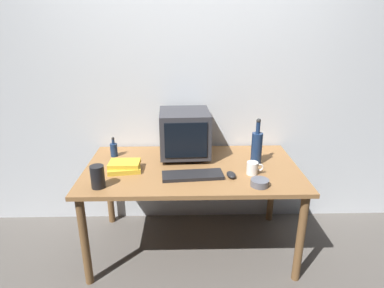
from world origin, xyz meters
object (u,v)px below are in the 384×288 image
object	(u,v)px
crt_monitor	(185,133)
book_stack	(124,166)
bottle_short	(114,149)
metal_canister	(98,177)
cd_spindle	(260,183)
bottle_tall	(257,147)
keyboard	(193,175)
computer_mouse	(231,175)
mug	(253,168)

from	to	relation	value
crt_monitor	book_stack	size ratio (longest dim) A/B	1.61
bottle_short	metal_canister	world-z (taller)	bottle_short
bottle_short	cd_spindle	distance (m)	1.18
bottle_tall	metal_canister	bearing A→B (deg)	-161.81
bottle_tall	cd_spindle	bearing A→B (deg)	-97.73
crt_monitor	keyboard	xyz separation A→B (m)	(0.06, -0.38, -0.18)
book_stack	bottle_short	bearing A→B (deg)	115.14
computer_mouse	book_stack	xyz separation A→B (m)	(-0.75, 0.13, 0.01)
crt_monitor	keyboard	size ratio (longest dim) A/B	0.96
computer_mouse	bottle_tall	distance (m)	0.34
crt_monitor	bottle_short	bearing A→B (deg)	178.72
book_stack	cd_spindle	xyz separation A→B (m)	(0.92, -0.26, -0.01)
book_stack	metal_canister	xyz separation A→B (m)	(-0.12, -0.26, 0.04)
mug	metal_canister	xyz separation A→B (m)	(-1.04, -0.18, 0.03)
computer_mouse	bottle_short	xyz separation A→B (m)	(-0.88, 0.41, 0.04)
cd_spindle	crt_monitor	bearing A→B (deg)	132.87
keyboard	bottle_short	distance (m)	0.74
keyboard	metal_canister	distance (m)	0.63
computer_mouse	bottle_short	world-z (taller)	bottle_short
keyboard	crt_monitor	bearing A→B (deg)	93.12
metal_canister	bottle_short	bearing A→B (deg)	90.59
book_stack	mug	xyz separation A→B (m)	(0.91, -0.08, 0.01)
keyboard	bottle_tall	bearing A→B (deg)	19.61
keyboard	book_stack	world-z (taller)	book_stack
metal_canister	cd_spindle	bearing A→B (deg)	-0.31
computer_mouse	cd_spindle	size ratio (longest dim) A/B	0.83
book_stack	mug	size ratio (longest dim) A/B	2.10
keyboard	cd_spindle	world-z (taller)	cd_spindle
bottle_tall	book_stack	bearing A→B (deg)	-173.86
computer_mouse	crt_monitor	bearing A→B (deg)	119.32
computer_mouse	book_stack	world-z (taller)	book_stack
crt_monitor	keyboard	world-z (taller)	crt_monitor
keyboard	mug	bearing A→B (deg)	-0.14
keyboard	bottle_short	world-z (taller)	bottle_short
computer_mouse	mug	size ratio (longest dim) A/B	0.83
computer_mouse	metal_canister	xyz separation A→B (m)	(-0.88, -0.13, 0.06)
mug	keyboard	bearing A→B (deg)	-175.00
book_stack	metal_canister	distance (m)	0.29
book_stack	metal_canister	size ratio (longest dim) A/B	1.68
crt_monitor	bottle_short	xyz separation A→B (m)	(-0.57, 0.01, -0.13)
bottle_short	cd_spindle	size ratio (longest dim) A/B	1.34
crt_monitor	computer_mouse	distance (m)	0.54
bottle_tall	mug	distance (m)	0.21
mug	cd_spindle	world-z (taller)	mug
bottle_tall	metal_canister	xyz separation A→B (m)	(-1.10, -0.36, -0.06)
crt_monitor	book_stack	distance (m)	0.53
crt_monitor	bottle_tall	size ratio (longest dim) A/B	1.14
bottle_short	mug	world-z (taller)	bottle_short
cd_spindle	bottle_tall	bearing A→B (deg)	82.27
keyboard	bottle_short	size ratio (longest dim) A/B	2.61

